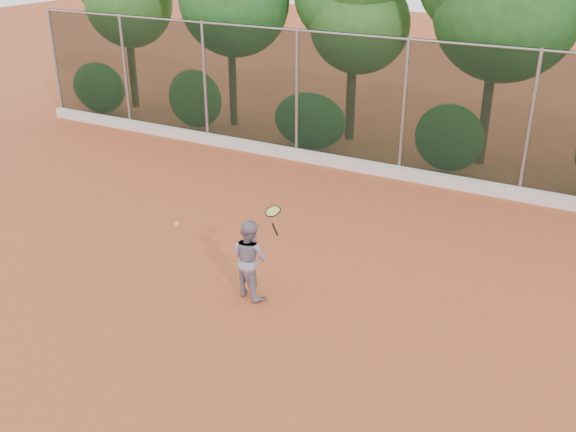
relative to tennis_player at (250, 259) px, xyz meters
The scene contains 6 objects.
ground 0.79m from the tennis_player, 29.16° to the right, with size 80.00×80.00×0.00m, color #AC4B28.
concrete_curb 6.69m from the tennis_player, 87.49° to the left, with size 24.00×0.20×0.30m, color silver.
tennis_player is the anchor object (origin of this frame).
chainlink_fence 6.94m from the tennis_player, 87.56° to the left, with size 24.09×0.09×3.50m.
tennis_racket 1.08m from the tennis_player, ahead, with size 0.34×0.33×0.55m.
tennis_ball_in_flight 1.39m from the tennis_player, 160.43° to the right, with size 0.07×0.07×0.07m.
Camera 1 is at (4.92, -8.03, 5.95)m, focal length 40.00 mm.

